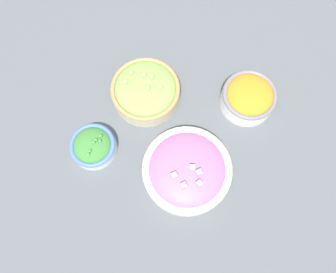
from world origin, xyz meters
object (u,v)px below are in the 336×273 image
Objects in this scene: bowl_carrots at (249,97)px; bowl_lettuce at (146,91)px; bowl_red_onion at (187,170)px; bowl_broccoli at (93,146)px.

bowl_lettuce is at bearing -176.11° from bowl_carrots.
bowl_red_onion is 1.54× the size of bowl_carrots.
bowl_red_onion is at bearing -55.47° from bowl_lettuce.
bowl_carrots is 0.42m from bowl_broccoli.
bowl_red_onion is at bearing -6.73° from bowl_broccoli.
bowl_broccoli is at bearing -123.01° from bowl_lettuce.
bowl_lettuce is 0.20m from bowl_broccoli.
bowl_lettuce is 0.27m from bowl_carrots.
bowl_broccoli is at bearing -153.95° from bowl_carrots.
bowl_carrots is at bearing 26.05° from bowl_broccoli.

